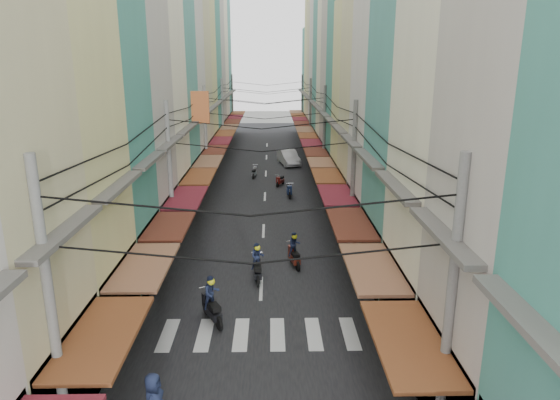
{
  "coord_description": "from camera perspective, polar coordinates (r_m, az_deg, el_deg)",
  "views": [
    {
      "loc": [
        0.49,
        -23.05,
        10.21
      ],
      "look_at": [
        0.98,
        3.73,
        2.63
      ],
      "focal_mm": 32.0,
      "sensor_mm": 36.0,
      "label": 1
    }
  ],
  "objects": [
    {
      "name": "moving_scooters",
      "position": [
        28.07,
        -1.9,
        -4.34
      ],
      "size": [
        4.24,
        27.31,
        1.97
      ],
      "color": "black",
      "rests_on": "ground"
    },
    {
      "name": "building_row_left",
      "position": [
        40.5,
        -13.48,
        14.76
      ],
      "size": [
        7.8,
        67.67,
        23.7
      ],
      "color": "silver",
      "rests_on": "ground"
    },
    {
      "name": "crosswalk",
      "position": [
        19.87,
        -2.39,
        -15.06
      ],
      "size": [
        7.55,
        2.4,
        0.01
      ],
      "color": "silver",
      "rests_on": "ground"
    },
    {
      "name": "bicycle",
      "position": [
        23.57,
        16.67,
        -10.59
      ],
      "size": [
        1.91,
        1.28,
        1.23
      ],
      "primitive_type": "imported",
      "rotation": [
        0.0,
        0.0,
        1.95
      ],
      "color": "black",
      "rests_on": "ground"
    },
    {
      "name": "parked_scooters",
      "position": [
        21.31,
        9.41,
        -11.58
      ],
      "size": [
        13.1,
        14.93,
        1.01
      ],
      "color": "black",
      "rests_on": "ground"
    },
    {
      "name": "pedestrians",
      "position": [
        26.65,
        -10.85,
        -4.6
      ],
      "size": [
        12.76,
        22.71,
        2.24
      ],
      "color": "black",
      "rests_on": "ground"
    },
    {
      "name": "white_car",
      "position": [
        50.26,
        0.99,
        4.07
      ],
      "size": [
        5.4,
        3.0,
        1.8
      ],
      "primitive_type": "imported",
      "rotation": [
        0.0,
        0.0,
        0.21
      ],
      "color": "silver",
      "rests_on": "ground"
    },
    {
      "name": "market_umbrella",
      "position": [
        22.98,
        14.07,
        -5.46
      ],
      "size": [
        2.22,
        2.22,
        2.35
      ],
      "color": "#B2B2B7",
      "rests_on": "ground"
    },
    {
      "name": "traffic_sign",
      "position": [
        20.7,
        14.22,
        -7.15
      ],
      "size": [
        0.1,
        0.69,
        3.14
      ],
      "color": "slate",
      "rests_on": "ground"
    },
    {
      "name": "utility_poles",
      "position": [
        38.24,
        -1.8,
        10.35
      ],
      "size": [
        10.2,
        66.13,
        8.2
      ],
      "color": "slate",
      "rests_on": "ground"
    },
    {
      "name": "ground",
      "position": [
        25.22,
        -2.09,
        -8.1
      ],
      "size": [
        160.0,
        160.0,
        0.0
      ],
      "primitive_type": "plane",
      "color": "slate",
      "rests_on": "ground"
    },
    {
      "name": "building_row_right",
      "position": [
        40.2,
        9.92,
        14.43
      ],
      "size": [
        7.8,
        68.98,
        22.59
      ],
      "color": "teal",
      "rests_on": "ground"
    },
    {
      "name": "road",
      "position": [
        44.25,
        -1.65,
        2.46
      ],
      "size": [
        10.0,
        80.0,
        0.02
      ],
      "primitive_type": "cube",
      "color": "black",
      "rests_on": "ground"
    },
    {
      "name": "sidewalk_left",
      "position": [
        44.79,
        -10.01,
        2.41
      ],
      "size": [
        3.0,
        80.0,
        0.06
      ],
      "primitive_type": "cube",
      "color": "gray",
      "rests_on": "ground"
    },
    {
      "name": "sidewalk_right",
      "position": [
        44.65,
        6.72,
        2.5
      ],
      "size": [
        3.0,
        80.0,
        0.06
      ],
      "primitive_type": "cube",
      "color": "gray",
      "rests_on": "ground"
    }
  ]
}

